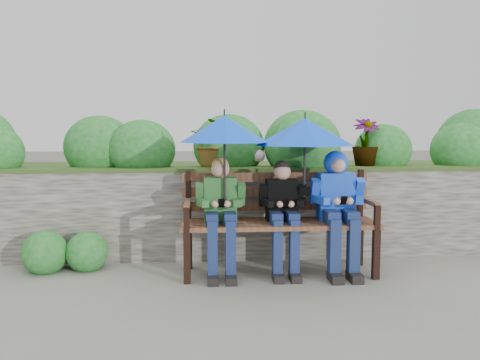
{
  "coord_description": "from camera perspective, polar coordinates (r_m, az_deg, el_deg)",
  "views": [
    {
      "loc": [
        -0.33,
        -4.5,
        1.43
      ],
      "look_at": [
        0.0,
        0.1,
        0.95
      ],
      "focal_mm": 35.0,
      "sensor_mm": 36.0,
      "label": 1
    }
  ],
  "objects": [
    {
      "name": "boy_middle",
      "position": [
        4.69,
        5.27,
        -3.58
      ],
      "size": [
        0.46,
        0.54,
        1.14
      ],
      "color": "black",
      "rests_on": "ground"
    },
    {
      "name": "ground",
      "position": [
        4.74,
        0.09,
        -11.63
      ],
      "size": [
        60.0,
        60.0,
        0.0
      ],
      "primitive_type": "plane",
      "color": "gray",
      "rests_on": "ground"
    },
    {
      "name": "garden_backdrop",
      "position": [
        6.18,
        -1.14,
        -1.64
      ],
      "size": [
        8.0,
        2.88,
        1.76
      ],
      "color": "#524B45",
      "rests_on": "ground"
    },
    {
      "name": "boy_right",
      "position": [
        4.8,
        11.84,
        -2.42
      ],
      "size": [
        0.53,
        0.65,
        1.24
      ],
      "color": "blue",
      "rests_on": "ground"
    },
    {
      "name": "umbrella_left",
      "position": [
        4.54,
        -1.91,
        6.22
      ],
      "size": [
        0.87,
        0.87,
        0.9
      ],
      "color": "#0244F0",
      "rests_on": "ground"
    },
    {
      "name": "boy_left",
      "position": [
        4.62,
        -2.36,
        -3.52
      ],
      "size": [
        0.49,
        0.57,
        1.17
      ],
      "color": "#275C25",
      "rests_on": "ground"
    },
    {
      "name": "umbrella_right",
      "position": [
        4.7,
        7.91,
        5.83
      ],
      "size": [
        1.0,
        1.0,
        0.85
      ],
      "color": "#0244F0",
      "rests_on": "ground"
    },
    {
      "name": "park_bench",
      "position": [
        4.78,
        4.64,
        -4.25
      ],
      "size": [
        1.95,
        0.57,
        1.03
      ],
      "color": "black",
      "rests_on": "ground"
    }
  ]
}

